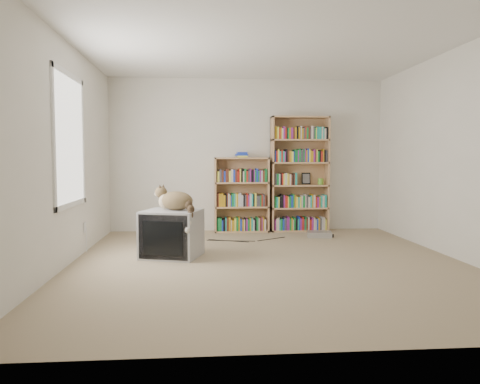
{
  "coord_description": "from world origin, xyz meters",
  "views": [
    {
      "loc": [
        -0.75,
        -5.24,
        1.18
      ],
      "look_at": [
        -0.24,
        1.0,
        0.74
      ],
      "focal_mm": 35.0,
      "sensor_mm": 36.0,
      "label": 1
    }
  ],
  "objects": [
    {
      "name": "wall_back",
      "position": [
        0.0,
        2.5,
        1.25
      ],
      "size": [
        4.5,
        0.02,
        2.5
      ],
      "primitive_type": "cube",
      "color": "silver",
      "rests_on": "floor"
    },
    {
      "name": "wall_left",
      "position": [
        -2.25,
        0.0,
        1.25
      ],
      "size": [
        0.02,
        5.0,
        2.5
      ],
      "primitive_type": "cube",
      "color": "silver",
      "rests_on": "floor"
    },
    {
      "name": "floor",
      "position": [
        0.0,
        0.0,
        0.0
      ],
      "size": [
        4.5,
        5.0,
        0.01
      ],
      "primitive_type": "cube",
      "color": "tan",
      "rests_on": "ground"
    },
    {
      "name": "ceiling",
      "position": [
        0.0,
        0.0,
        2.5
      ],
      "size": [
        4.5,
        5.0,
        0.02
      ],
      "primitive_type": "cube",
      "color": "white",
      "rests_on": "wall_back"
    },
    {
      "name": "bookcase_short",
      "position": [
        -0.11,
        2.36,
        0.55
      ],
      "size": [
        0.88,
        0.3,
        1.21
      ],
      "color": "tan",
      "rests_on": "floor"
    },
    {
      "name": "floor_cables",
      "position": [
        -0.04,
        1.29,
        0.0
      ],
      "size": [
        1.2,
        0.7,
        0.01
      ],
      "primitive_type": null,
      "color": "black",
      "rests_on": "floor"
    },
    {
      "name": "bookcase_tall",
      "position": [
        0.85,
        2.36,
        0.89
      ],
      "size": [
        0.94,
        0.3,
        1.88
      ],
      "color": "tan",
      "rests_on": "floor"
    },
    {
      "name": "wall_front",
      "position": [
        0.0,
        -2.5,
        1.25
      ],
      "size": [
        4.5,
        0.02,
        2.5
      ],
      "primitive_type": "cube",
      "color": "silver",
      "rests_on": "floor"
    },
    {
      "name": "crt_tv",
      "position": [
        -1.12,
        0.43,
        0.28
      ],
      "size": [
        0.8,
        0.75,
        0.57
      ],
      "rotation": [
        0.0,
        0.0,
        -0.3
      ],
      "color": "#A4A4A6",
      "rests_on": "floor"
    },
    {
      "name": "green_mug",
      "position": [
        1.2,
        2.34,
        0.82
      ],
      "size": [
        0.09,
        0.09,
        0.1
      ],
      "primitive_type": "cylinder",
      "color": "#69AB30",
      "rests_on": "bookcase_tall"
    },
    {
      "name": "book_stack",
      "position": [
        -0.11,
        2.3,
        1.26
      ],
      "size": [
        0.2,
        0.27,
        0.09
      ],
      "primitive_type": "cube",
      "color": "#B02217",
      "rests_on": "bookcase_short"
    },
    {
      "name": "dvd_player",
      "position": [
        1.03,
        1.7,
        0.04
      ],
      "size": [
        0.41,
        0.32,
        0.08
      ],
      "primitive_type": "cube",
      "rotation": [
        0.0,
        0.0,
        -0.19
      ],
      "color": "#A9A9AE",
      "rests_on": "floor"
    },
    {
      "name": "wall_outlet",
      "position": [
        -2.24,
        0.77,
        0.32
      ],
      "size": [
        0.01,
        0.08,
        0.13
      ],
      "primitive_type": "cube",
      "color": "silver",
      "rests_on": "wall_left"
    },
    {
      "name": "framed_print",
      "position": [
        0.98,
        2.44,
        0.86
      ],
      "size": [
        0.14,
        0.05,
        0.19
      ],
      "primitive_type": "cube",
      "rotation": [
        -0.17,
        0.0,
        0.0
      ],
      "color": "black",
      "rests_on": "bookcase_tall"
    },
    {
      "name": "window",
      "position": [
        -2.24,
        0.2,
        1.4
      ],
      "size": [
        0.02,
        1.22,
        1.52
      ],
      "primitive_type": "cube",
      "color": "white",
      "rests_on": "wall_left"
    },
    {
      "name": "wall_right",
      "position": [
        2.25,
        0.0,
        1.25
      ],
      "size": [
        0.02,
        5.0,
        2.5
      ],
      "primitive_type": "cube",
      "color": "silver",
      "rests_on": "floor"
    },
    {
      "name": "cat",
      "position": [
        -1.04,
        0.4,
        0.65
      ],
      "size": [
        0.57,
        0.63,
        0.51
      ],
      "rotation": [
        0.0,
        0.0,
        -0.42
      ],
      "color": "#3C2918",
      "rests_on": "crt_tv"
    }
  ]
}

